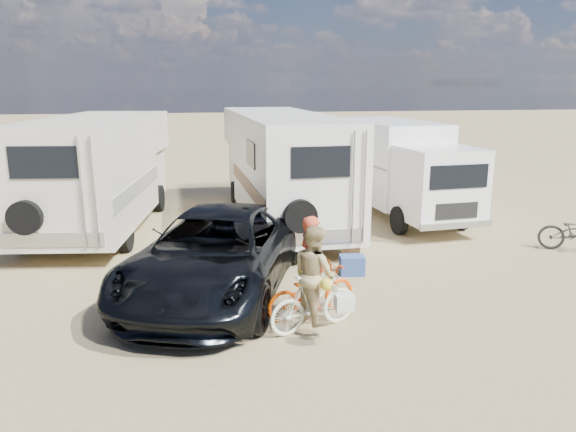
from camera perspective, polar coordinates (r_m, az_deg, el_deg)
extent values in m
plane|color=tan|center=(9.93, 7.47, -10.40)|extent=(140.00, 140.00, 0.00)
imported|color=black|center=(10.76, -7.49, -3.85)|extent=(4.47, 6.40, 1.62)
imported|color=#E14403|center=(9.72, 2.46, -7.87)|extent=(1.87, 1.21, 0.93)
imported|color=beige|center=(9.20, 2.73, -8.91)|extent=(1.72, 1.01, 1.00)
imported|color=#C53F24|center=(9.59, 2.48, -5.83)|extent=(0.59, 0.71, 1.66)
imported|color=tan|center=(9.08, 2.75, -7.07)|extent=(0.85, 0.96, 1.63)
cube|color=#2E498B|center=(11.93, 6.68, -5.11)|extent=(0.56, 0.43, 0.42)
cube|color=#835D47|center=(13.06, 6.62, -3.62)|extent=(0.53, 0.53, 0.33)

